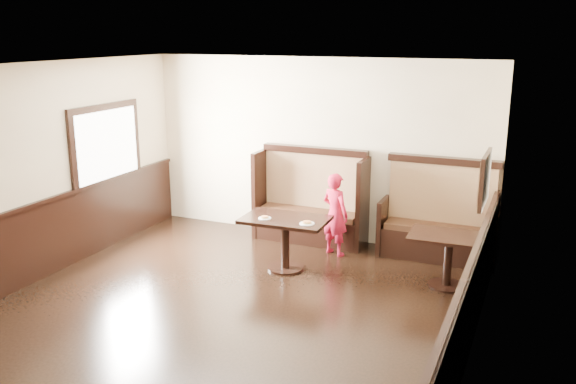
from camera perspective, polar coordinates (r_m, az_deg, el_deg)
The scene contains 9 objects.
ground at distance 6.88m, azimuth -8.05°, elevation -12.75°, with size 7.00×7.00×0.00m, color black.
room_shell at distance 6.97m, azimuth -9.15°, elevation -6.39°, with size 7.00×7.00×7.00m.
booth_main at distance 9.45m, azimuth 2.20°, elevation -1.41°, with size 1.75×0.72×1.45m.
booth_neighbor at distance 8.98m, azimuth 13.89°, elevation -3.04°, with size 1.65×0.72×1.45m.
table_main at distance 8.26m, azimuth -0.26°, elevation -3.58°, with size 1.18×0.76×0.73m.
table_neighbor at distance 7.98m, azimuth 14.80°, elevation -5.11°, with size 1.01×0.68×0.69m.
child at distance 8.83m, azimuth 4.44°, elevation -2.08°, with size 0.44×0.29×1.22m, color #AE122D.
pizza_plate_left at distance 8.18m, azimuth -2.19°, elevation -2.42°, with size 0.17×0.17×0.03m.
pizza_plate_right at distance 7.95m, azimuth 1.78°, elevation -2.92°, with size 0.20×0.20×0.04m.
Camera 1 is at (3.25, -5.17, 3.18)m, focal length 38.00 mm.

